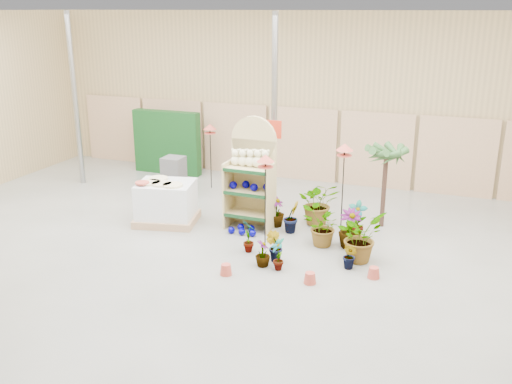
% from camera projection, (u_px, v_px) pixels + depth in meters
% --- Properties ---
extents(room, '(15.20, 12.10, 4.70)m').
position_uv_depth(room, '(230.00, 138.00, 10.75)').
color(room, slate).
rests_on(room, ground).
extents(display_shelf, '(1.02, 0.65, 2.41)m').
position_uv_depth(display_shelf, '(252.00, 177.00, 12.21)').
color(display_shelf, tan).
rests_on(display_shelf, ground).
extents(teddy_bears, '(0.90, 0.25, 0.39)m').
position_uv_depth(teddy_bears, '(252.00, 160.00, 11.96)').
color(teddy_bears, '#F4ECB9').
rests_on(teddy_bears, display_shelf).
extents(gazing_balls_shelf, '(0.88, 0.30, 0.17)m').
position_uv_depth(gazing_balls_shelf, '(250.00, 186.00, 12.13)').
color(gazing_balls_shelf, '#020078').
rests_on(gazing_balls_shelf, display_shelf).
extents(gazing_balls_floor, '(0.63, 0.39, 0.15)m').
position_uv_depth(gazing_balls_floor, '(244.00, 230.00, 12.05)').
color(gazing_balls_floor, '#020078').
rests_on(gazing_balls_floor, ground).
extents(pallet_stack, '(1.50, 1.34, 0.97)m').
position_uv_depth(pallet_stack, '(166.00, 203.00, 12.57)').
color(pallet_stack, tan).
rests_on(pallet_stack, ground).
extents(charcoal_planters, '(0.50, 0.50, 1.00)m').
position_uv_depth(charcoal_planters, '(174.00, 176.00, 14.39)').
color(charcoal_planters, '#3C3C3D').
rests_on(charcoal_planters, ground).
extents(trellis_stock, '(2.00, 0.30, 1.80)m').
position_uv_depth(trellis_stock, '(167.00, 142.00, 16.25)').
color(trellis_stock, '#0F3D15').
rests_on(trellis_stock, ground).
extents(offer_sign, '(0.50, 0.08, 2.20)m').
position_uv_depth(offer_sign, '(271.00, 148.00, 12.76)').
color(offer_sign, gray).
rests_on(offer_sign, ground).
extents(bird_table_front, '(0.34, 0.34, 1.91)m').
position_uv_depth(bird_table_front, '(265.00, 162.00, 10.83)').
color(bird_table_front, black).
rests_on(bird_table_front, ground).
extents(bird_table_right, '(0.34, 0.34, 2.04)m').
position_uv_depth(bird_table_right, '(345.00, 151.00, 11.17)').
color(bird_table_right, black).
rests_on(bird_table_right, ground).
extents(bird_table_back, '(0.34, 0.34, 1.72)m').
position_uv_depth(bird_table_back, '(210.00, 129.00, 14.66)').
color(bird_table_back, black).
rests_on(bird_table_back, ground).
extents(palm, '(0.70, 0.70, 1.91)m').
position_uv_depth(palm, '(387.00, 153.00, 11.99)').
color(palm, '#3E281F').
rests_on(palm, ground).
extents(potted_plant_0, '(0.43, 0.42, 0.68)m').
position_uv_depth(potted_plant_0, '(249.00, 236.00, 11.07)').
color(potted_plant_0, '#2D5527').
rests_on(potted_plant_0, ground).
extents(potted_plant_1, '(0.35, 0.30, 0.58)m').
position_uv_depth(potted_plant_1, '(274.00, 247.00, 10.69)').
color(potted_plant_1, '#2D5527').
rests_on(potted_plant_1, ground).
extents(potted_plant_2, '(0.98, 0.98, 0.83)m').
position_uv_depth(potted_plant_2, '(322.00, 227.00, 11.32)').
color(potted_plant_2, '#2D5527').
rests_on(potted_plant_2, ground).
extents(potted_plant_3, '(0.57, 0.57, 0.79)m').
position_uv_depth(potted_plant_3, '(350.00, 229.00, 11.27)').
color(potted_plant_3, '#2D5527').
rests_on(potted_plant_3, ground).
extents(potted_plant_4, '(0.41, 0.29, 0.77)m').
position_uv_depth(potted_plant_4, '(357.00, 219.00, 11.83)').
color(potted_plant_4, '#2D5527').
rests_on(potted_plant_4, ground).
extents(potted_plant_5, '(0.40, 0.45, 0.69)m').
position_uv_depth(potted_plant_5, '(292.00, 217.00, 12.06)').
color(potted_plant_5, '#2D5527').
rests_on(potted_plant_5, ground).
extents(potted_plant_6, '(1.09, 1.02, 0.99)m').
position_uv_depth(potted_plant_6, '(319.00, 203.00, 12.46)').
color(potted_plant_6, '#2D5527').
rests_on(potted_plant_6, ground).
extents(potted_plant_7, '(0.36, 0.36, 0.50)m').
position_uv_depth(potted_plant_7, '(263.00, 254.00, 10.49)').
color(potted_plant_7, '#2D5527').
rests_on(potted_plant_7, ground).
extents(potted_plant_8, '(0.36, 0.39, 0.62)m').
position_uv_depth(potted_plant_8, '(278.00, 254.00, 10.32)').
color(potted_plant_8, '#2D5527').
rests_on(potted_plant_8, ground).
extents(potted_plant_9, '(0.36, 0.35, 0.51)m').
position_uv_depth(potted_plant_9, '(350.00, 256.00, 10.36)').
color(potted_plant_9, '#2D5527').
rests_on(potted_plant_9, ground).
extents(potted_plant_10, '(1.06, 1.11, 0.97)m').
position_uv_depth(potted_plant_10, '(360.00, 236.00, 10.66)').
color(potted_plant_10, '#2D5527').
rests_on(potted_plant_10, ground).
extents(potted_plant_11, '(0.42, 0.42, 0.67)m').
position_uv_depth(potted_plant_11, '(276.00, 211.00, 12.40)').
color(potted_plant_11, '#2D5527').
rests_on(potted_plant_11, ground).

